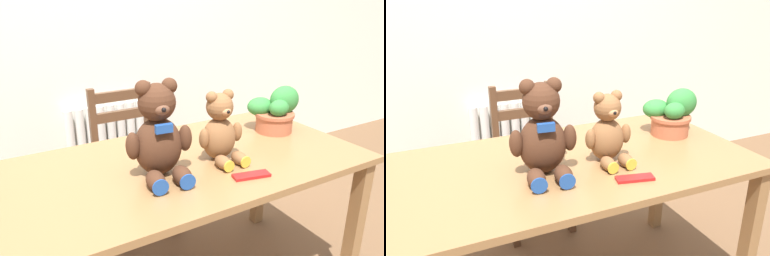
# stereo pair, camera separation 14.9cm
# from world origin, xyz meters

# --- Properties ---
(wall_back) EXTENTS (8.00, 0.04, 2.60)m
(wall_back) POSITION_xyz_m (0.00, 1.65, 1.30)
(wall_back) COLOR silver
(wall_back) RESTS_ON ground_plane
(radiator) EXTENTS (0.58, 0.10, 0.68)m
(radiator) POSITION_xyz_m (0.04, 1.58, 0.30)
(radiator) COLOR white
(radiator) RESTS_ON ground_plane
(dining_table) EXTENTS (1.57, 0.80, 0.74)m
(dining_table) POSITION_xyz_m (0.00, 0.40, 0.65)
(dining_table) COLOR olive
(dining_table) RESTS_ON ground_plane
(wooden_chair_behind) EXTENTS (0.40, 0.42, 0.88)m
(wooden_chair_behind) POSITION_xyz_m (0.05, 1.14, 0.45)
(wooden_chair_behind) COLOR brown
(wooden_chair_behind) RESTS_ON ground_plane
(teddy_bear_left) EXTENTS (0.27, 0.27, 0.38)m
(teddy_bear_left) POSITION_xyz_m (-0.13, 0.34, 0.90)
(teddy_bear_left) COLOR #472819
(teddy_bear_left) RESTS_ON dining_table
(teddy_bear_right) EXTENTS (0.21, 0.20, 0.30)m
(teddy_bear_right) POSITION_xyz_m (0.15, 0.34, 0.87)
(teddy_bear_right) COLOR brown
(teddy_bear_right) RESTS_ON dining_table
(potted_plant) EXTENTS (0.26, 0.22, 0.23)m
(potted_plant) POSITION_xyz_m (0.59, 0.49, 0.84)
(potted_plant) COLOR #B25B3D
(potted_plant) RESTS_ON dining_table
(chocolate_bar) EXTENTS (0.15, 0.08, 0.01)m
(chocolate_bar) POSITION_xyz_m (0.16, 0.14, 0.75)
(chocolate_bar) COLOR red
(chocolate_bar) RESTS_ON dining_table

